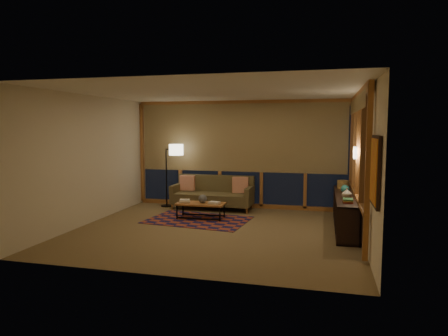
% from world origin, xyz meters
% --- Properties ---
extents(floor, '(5.50, 5.00, 0.01)m').
position_xyz_m(floor, '(0.00, 0.00, 0.00)').
color(floor, '#9F824F').
rests_on(floor, ground).
extents(ceiling, '(5.50, 5.00, 0.01)m').
position_xyz_m(ceiling, '(0.00, 0.00, 2.70)').
color(ceiling, silver).
rests_on(ceiling, walls).
extents(walls, '(5.51, 5.01, 2.70)m').
position_xyz_m(walls, '(0.00, 0.00, 1.35)').
color(walls, beige).
rests_on(walls, floor).
extents(window_wall_back, '(5.30, 0.16, 2.60)m').
position_xyz_m(window_wall_back, '(0.00, 2.43, 1.35)').
color(window_wall_back, '#AB632F').
rests_on(window_wall_back, walls).
extents(window_wall_right, '(0.16, 3.70, 2.60)m').
position_xyz_m(window_wall_right, '(2.68, 0.60, 1.35)').
color(window_wall_right, '#AB632F').
rests_on(window_wall_right, walls).
extents(wall_art, '(0.06, 0.74, 0.94)m').
position_xyz_m(wall_art, '(2.71, -1.85, 1.45)').
color(wall_art, red).
rests_on(wall_art, walls).
extents(wall_sconce, '(0.12, 0.18, 0.22)m').
position_xyz_m(wall_sconce, '(2.62, 0.45, 1.55)').
color(wall_sconce, '#F4E8C8').
rests_on(wall_sconce, walls).
extents(sofa, '(1.99, 0.82, 0.81)m').
position_xyz_m(sofa, '(-0.62, 2.00, 0.41)').
color(sofa, brown).
rests_on(sofa, floor).
extents(pillow_left, '(0.39, 0.14, 0.38)m').
position_xyz_m(pillow_left, '(-1.33, 2.16, 0.60)').
color(pillow_left, '#E05126').
rests_on(pillow_left, sofa).
extents(pillow_right, '(0.40, 0.17, 0.39)m').
position_xyz_m(pillow_right, '(0.06, 2.15, 0.60)').
color(pillow_right, '#E05126').
rests_on(pillow_right, sofa).
extents(area_rug, '(2.29, 1.66, 0.01)m').
position_xyz_m(area_rug, '(-0.60, 0.77, 0.01)').
color(area_rug, '#9C3E25').
rests_on(area_rug, floor).
extents(coffee_table, '(1.08, 0.51, 0.36)m').
position_xyz_m(coffee_table, '(-0.58, 0.92, 0.18)').
color(coffee_table, '#AB632F').
rests_on(coffee_table, floor).
extents(book_stack_a, '(0.31, 0.28, 0.08)m').
position_xyz_m(book_stack_a, '(-0.95, 0.90, 0.39)').
color(book_stack_a, beige).
rests_on(book_stack_a, coffee_table).
extents(book_stack_b, '(0.30, 0.25, 0.05)m').
position_xyz_m(book_stack_b, '(-0.27, 0.91, 0.38)').
color(book_stack_b, beige).
rests_on(book_stack_b, coffee_table).
extents(ceramic_pot, '(0.20, 0.20, 0.19)m').
position_xyz_m(ceramic_pot, '(-0.54, 0.94, 0.45)').
color(ceramic_pot, black).
rests_on(ceramic_pot, coffee_table).
extents(floor_lamp, '(0.64, 0.55, 1.62)m').
position_xyz_m(floor_lamp, '(-1.87, 2.08, 0.81)').
color(floor_lamp, black).
rests_on(floor_lamp, floor).
extents(bookshelf, '(0.40, 2.70, 0.68)m').
position_xyz_m(bookshelf, '(2.49, 0.86, 0.34)').
color(bookshelf, black).
rests_on(bookshelf, floor).
extents(basket, '(0.30, 0.30, 0.18)m').
position_xyz_m(basket, '(2.47, 1.70, 0.77)').
color(basket, '#AF7939').
rests_on(basket, bookshelf).
extents(teal_bowl, '(0.18, 0.18, 0.17)m').
position_xyz_m(teal_bowl, '(2.49, 1.09, 0.76)').
color(teal_bowl, '#287E78').
rests_on(teal_bowl, bookshelf).
extents(vase, '(0.22, 0.22, 0.20)m').
position_xyz_m(vase, '(2.49, 0.43, 0.78)').
color(vase, '#B8A88F').
rests_on(vase, bookshelf).
extents(shelf_book_stack, '(0.19, 0.26, 0.07)m').
position_xyz_m(shelf_book_stack, '(2.49, 0.00, 0.71)').
color(shelf_book_stack, beige).
rests_on(shelf_book_stack, bookshelf).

